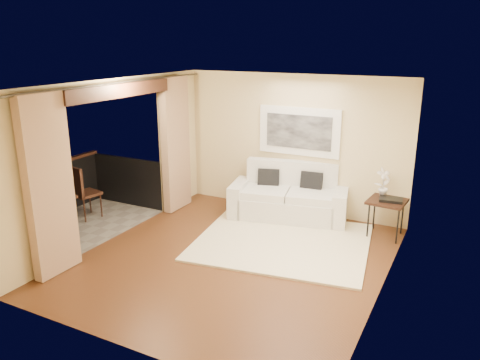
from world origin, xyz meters
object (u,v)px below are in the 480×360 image
Objects in this scene: sofa at (289,199)px; side_table at (387,203)px; balcony_chair_far at (81,189)px; ice_bucket at (48,187)px; orchid at (383,182)px; balcony_chair_near at (26,203)px; bistro_table at (53,200)px.

sofa reaches higher than side_table.
balcony_chair_far is 5.23× the size of ice_bucket.
orchid is (1.71, 0.06, 0.55)m from sofa.
balcony_chair_near is 5.43× the size of ice_bucket.
balcony_chair_far is (-5.19, -1.96, -0.31)m from orchid.
orchid is at bearing 127.08° from side_table.
balcony_chair_near is 0.44m from ice_bucket.
balcony_chair_far is at bearing -159.31° from orchid.
ice_bucket reaches higher than bistro_table.
orchid reaches higher than balcony_chair_far.
ice_bucket is at bearing -153.05° from orchid.
ice_bucket is (-0.20, 0.09, 0.18)m from bistro_table.
bistro_table is at bearing -24.71° from ice_bucket.
balcony_chair_near is at bearing -150.34° from orchid.
bistro_table is 0.29m from ice_bucket.
orchid is at bearing -10.13° from sofa.
ice_bucket is (-5.23, -2.66, -0.10)m from orchid.
orchid is at bearing 26.95° from ice_bucket.
orchid is at bearing 28.67° from bistro_table.
sofa is at bearing 176.97° from side_table.
ice_bucket is at bearing -154.88° from side_table.
bistro_table is 0.43m from balcony_chair_near.
balcony_chair_near is (-3.63, -2.98, 0.26)m from sofa.
side_table is at bearing 21.57° from balcony_chair_near.
balcony_chair_far reaches higher than side_table.
balcony_chair_near is at bearing -106.24° from ice_bucket.
balcony_chair_far is 0.96× the size of balcony_chair_near.
bistro_table is at bearing -153.22° from side_table.
sofa is 4.70m from balcony_chair_near.
orchid is at bearing 23.34° from balcony_chair_near.
orchid is (-0.12, 0.15, 0.32)m from side_table.
orchid is 0.48× the size of balcony_chair_near.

